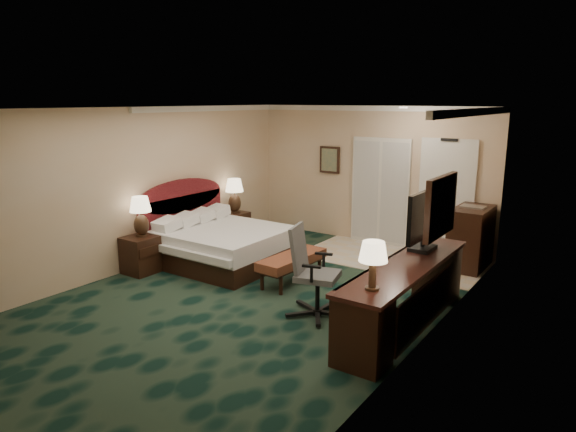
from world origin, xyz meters
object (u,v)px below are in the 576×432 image
Objects in this scene: bed at (225,246)px; nightstand_far at (234,227)px; desk_chair at (318,272)px; lamp_far at (235,196)px; tv at (424,221)px; lamp_near at (141,216)px; minibar at (471,238)px; desk at (405,296)px; nightstand_near at (142,254)px; bed_bench at (292,268)px.

bed is 1.49m from nightstand_far.
desk_chair is (3.32, -2.19, 0.31)m from nightstand_far.
bed is 1.65m from lamp_far.
tv reaches higher than lamp_far.
lamp_near is 0.96× the size of lamp_far.
desk_chair is at bearing -134.74° from tv.
lamp_far is 0.57× the size of desk_chair.
lamp_near is 5.53m from minibar.
desk_chair is at bearing -163.81° from desk.
lamp_far reaches higher than bed.
nightstand_far is at bearing 165.65° from tv.
desk is 2.76× the size of minibar.
desk_chair is at bearing 2.80° from nightstand_near.
nightstand_far is 4.80m from desk.
tv is at bearing 7.01° from bed_bench.
lamp_far is at bearing 152.37° from bed_bench.
lamp_near reaches higher than nightstand_far.
bed_bench is 1.07× the size of desk_chair.
bed is at bearing -56.54° from lamp_far.
desk_chair is (1.00, -0.86, 0.39)m from bed_bench.
bed is 4.22m from minibar.
nightstand_far is (-0.84, 1.23, -0.02)m from bed.
lamp_far is 0.24× the size of desk.
tv reaches higher than bed.
bed is 1.49m from bed_bench.
desk is at bearing 6.21° from nightstand_near.
bed reaches higher than nightstand_near.
nightstand_near is (-0.82, -1.12, -0.01)m from bed.
lamp_far is at bearing 123.46° from bed.
lamp_near is at bearing -89.97° from nightstand_far.
bed is 3.64m from desk.
lamp_far reaches higher than nightstand_near.
nightstand_near is at bearing -89.56° from lamp_far.
lamp_near reaches higher than desk.
minibar is at bearing 50.65° from bed_bench.
minibar is (4.41, 3.34, 0.22)m from nightstand_near.
lamp_near is 0.23× the size of desk.
bed_bench is 1.38m from desk_chair.
lamp_far is (-0.01, 2.36, -0.02)m from lamp_near.
bed is at bearing 53.70° from nightstand_near.
minibar reaches higher than desk.
nightstand_far is at bearing 90.30° from nightstand_near.
bed_bench is 1.24× the size of tv.
desk reaches higher than nightstand_far.
tv is (-0.06, 0.70, 0.82)m from desk.
nightstand_far is at bearing 156.99° from desk.
nightstand_near is 0.21× the size of desk.
desk_chair is at bearing -33.41° from nightstand_far.
desk is (4.40, 0.48, 0.11)m from nightstand_near.
tv is (4.34, 1.17, 0.93)m from nightstand_near.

